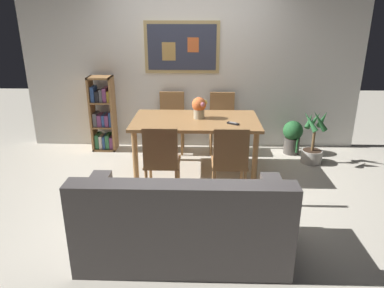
{
  "coord_description": "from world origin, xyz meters",
  "views": [
    {
      "loc": [
        0.15,
        -4.07,
        2.07
      ],
      "look_at": [
        0.04,
        -0.22,
        0.65
      ],
      "focal_mm": 33.61,
      "sensor_mm": 36.0,
      "label": 1
    }
  ],
  "objects_px": {
    "dining_table": "(196,126)",
    "flower_vase": "(199,107)",
    "dining_chair_far_right": "(222,117)",
    "potted_ivy": "(292,136)",
    "dining_chair_near_left": "(162,157)",
    "tv_remote": "(233,123)",
    "dining_chair_far_left": "(172,117)",
    "leather_couch": "(184,225)",
    "bookshelf": "(103,117)",
    "dining_chair_near_right": "(230,158)",
    "potted_palm": "(313,144)"
  },
  "relations": [
    {
      "from": "dining_table",
      "to": "flower_vase",
      "type": "distance_m",
      "value": 0.25
    },
    {
      "from": "dining_chair_far_right",
      "to": "potted_ivy",
      "type": "xyz_separation_m",
      "value": [
        1.08,
        -0.11,
        -0.25
      ]
    },
    {
      "from": "dining_chair_near_left",
      "to": "tv_remote",
      "type": "bearing_deg",
      "value": 35.38
    },
    {
      "from": "dining_chair_far_right",
      "to": "flower_vase",
      "type": "bearing_deg",
      "value": -114.12
    },
    {
      "from": "dining_chair_far_left",
      "to": "leather_couch",
      "type": "height_order",
      "value": "dining_chair_far_left"
    },
    {
      "from": "dining_table",
      "to": "tv_remote",
      "type": "height_order",
      "value": "tv_remote"
    },
    {
      "from": "bookshelf",
      "to": "flower_vase",
      "type": "relative_size",
      "value": 4.12
    },
    {
      "from": "dining_table",
      "to": "dining_chair_far_left",
      "type": "distance_m",
      "value": 0.93
    },
    {
      "from": "leather_couch",
      "to": "dining_chair_near_right",
      "type": "bearing_deg",
      "value": 65.06
    },
    {
      "from": "bookshelf",
      "to": "dining_chair_far_right",
      "type": "bearing_deg",
      "value": 0.32
    },
    {
      "from": "flower_vase",
      "to": "dining_chair_near_left",
      "type": "bearing_deg",
      "value": -115.72
    },
    {
      "from": "dining_chair_far_left",
      "to": "tv_remote",
      "type": "height_order",
      "value": "dining_chair_far_left"
    },
    {
      "from": "dining_table",
      "to": "bookshelf",
      "type": "xyz_separation_m",
      "value": [
        -1.45,
        0.82,
        -0.13
      ]
    },
    {
      "from": "dining_table",
      "to": "dining_chair_near_right",
      "type": "distance_m",
      "value": 0.91
    },
    {
      "from": "leather_couch",
      "to": "bookshelf",
      "type": "relative_size",
      "value": 1.55
    },
    {
      "from": "dining_table",
      "to": "leather_couch",
      "type": "xyz_separation_m",
      "value": [
        -0.07,
        -1.82,
        -0.35
      ]
    },
    {
      "from": "dining_chair_far_left",
      "to": "potted_palm",
      "type": "distance_m",
      "value": 2.14
    },
    {
      "from": "dining_chair_near_left",
      "to": "tv_remote",
      "type": "distance_m",
      "value": 1.05
    },
    {
      "from": "dining_chair_near_right",
      "to": "leather_couch",
      "type": "height_order",
      "value": "dining_chair_near_right"
    },
    {
      "from": "dining_chair_far_left",
      "to": "potted_palm",
      "type": "height_order",
      "value": "dining_chair_far_left"
    },
    {
      "from": "leather_couch",
      "to": "potted_palm",
      "type": "distance_m",
      "value": 2.79
    },
    {
      "from": "dining_chair_far_left",
      "to": "leather_couch",
      "type": "bearing_deg",
      "value": -83.23
    },
    {
      "from": "leather_couch",
      "to": "potted_ivy",
      "type": "relative_size",
      "value": 3.46
    },
    {
      "from": "potted_palm",
      "to": "dining_chair_near_left",
      "type": "bearing_deg",
      "value": -150.5
    },
    {
      "from": "dining_chair_near_left",
      "to": "leather_couch",
      "type": "height_order",
      "value": "dining_chair_near_left"
    },
    {
      "from": "dining_chair_far_right",
      "to": "potted_ivy",
      "type": "height_order",
      "value": "dining_chair_far_right"
    },
    {
      "from": "dining_chair_near_right",
      "to": "tv_remote",
      "type": "relative_size",
      "value": 5.88
    },
    {
      "from": "dining_chair_near_right",
      "to": "dining_chair_far_left",
      "type": "bearing_deg",
      "value": 115.5
    },
    {
      "from": "dining_table",
      "to": "leather_couch",
      "type": "height_order",
      "value": "leather_couch"
    },
    {
      "from": "tv_remote",
      "to": "flower_vase",
      "type": "bearing_deg",
      "value": 148.52
    },
    {
      "from": "tv_remote",
      "to": "dining_chair_near_right",
      "type": "bearing_deg",
      "value": -97.01
    },
    {
      "from": "dining_chair_far_left",
      "to": "potted_ivy",
      "type": "relative_size",
      "value": 1.75
    },
    {
      "from": "dining_chair_far_right",
      "to": "potted_palm",
      "type": "distance_m",
      "value": 1.39
    },
    {
      "from": "dining_chair_far_right",
      "to": "dining_chair_near_left",
      "type": "bearing_deg",
      "value": -114.97
    },
    {
      "from": "dining_table",
      "to": "potted_palm",
      "type": "distance_m",
      "value": 1.76
    },
    {
      "from": "dining_table",
      "to": "flower_vase",
      "type": "bearing_deg",
      "value": 47.38
    },
    {
      "from": "dining_chair_near_left",
      "to": "potted_ivy",
      "type": "height_order",
      "value": "dining_chair_near_left"
    },
    {
      "from": "leather_couch",
      "to": "dining_chair_far_left",
      "type": "bearing_deg",
      "value": 96.77
    },
    {
      "from": "dining_chair_far_right",
      "to": "tv_remote",
      "type": "height_order",
      "value": "dining_chair_far_right"
    },
    {
      "from": "tv_remote",
      "to": "dining_chair_far_left",
      "type": "bearing_deg",
      "value": 129.24
    },
    {
      "from": "dining_chair_near_right",
      "to": "dining_chair_near_left",
      "type": "xyz_separation_m",
      "value": [
        -0.77,
        -0.0,
        0.0
      ]
    },
    {
      "from": "potted_palm",
      "to": "flower_vase",
      "type": "height_order",
      "value": "flower_vase"
    },
    {
      "from": "dining_table",
      "to": "potted_ivy",
      "type": "xyz_separation_m",
      "value": [
        1.48,
        0.72,
        -0.37
      ]
    },
    {
      "from": "dining_chair_near_right",
      "to": "dining_chair_far_left",
      "type": "height_order",
      "value": "same"
    },
    {
      "from": "dining_chair_near_left",
      "to": "potted_palm",
      "type": "bearing_deg",
      "value": 29.5
    },
    {
      "from": "bookshelf",
      "to": "tv_remote",
      "type": "height_order",
      "value": "bookshelf"
    },
    {
      "from": "dining_chair_near_right",
      "to": "potted_palm",
      "type": "bearing_deg",
      "value": 42.13
    },
    {
      "from": "potted_ivy",
      "to": "tv_remote",
      "type": "height_order",
      "value": "tv_remote"
    },
    {
      "from": "dining_table",
      "to": "flower_vase",
      "type": "height_order",
      "value": "flower_vase"
    },
    {
      "from": "flower_vase",
      "to": "tv_remote",
      "type": "height_order",
      "value": "flower_vase"
    }
  ]
}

